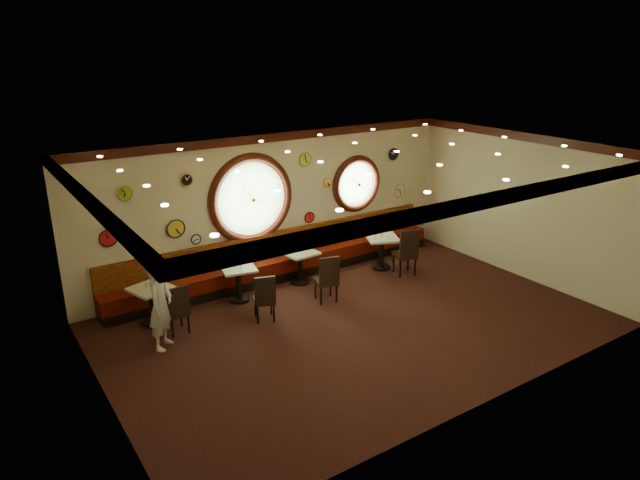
# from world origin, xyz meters

# --- Properties ---
(floor) EXTENTS (9.00, 6.00, 0.00)m
(floor) POSITION_xyz_m (0.00, 0.00, 0.00)
(floor) COLOR black
(floor) RESTS_ON ground
(ceiling) EXTENTS (9.00, 6.00, 0.02)m
(ceiling) POSITION_xyz_m (0.00, 0.00, 3.20)
(ceiling) COLOR gold
(ceiling) RESTS_ON wall_back
(wall_back) EXTENTS (9.00, 0.02, 3.20)m
(wall_back) POSITION_xyz_m (0.00, 3.00, 1.60)
(wall_back) COLOR beige
(wall_back) RESTS_ON floor
(wall_front) EXTENTS (9.00, 0.02, 3.20)m
(wall_front) POSITION_xyz_m (0.00, -3.00, 1.60)
(wall_front) COLOR beige
(wall_front) RESTS_ON floor
(wall_left) EXTENTS (0.02, 6.00, 3.20)m
(wall_left) POSITION_xyz_m (-4.50, 0.00, 1.60)
(wall_left) COLOR beige
(wall_left) RESTS_ON floor
(wall_right) EXTENTS (0.02, 6.00, 3.20)m
(wall_right) POSITION_xyz_m (4.50, 0.00, 1.60)
(wall_right) COLOR beige
(wall_right) RESTS_ON floor
(molding_back) EXTENTS (9.00, 0.10, 0.18)m
(molding_back) POSITION_xyz_m (0.00, 2.95, 3.11)
(molding_back) COLOR #37100A
(molding_back) RESTS_ON wall_back
(molding_front) EXTENTS (9.00, 0.10, 0.18)m
(molding_front) POSITION_xyz_m (0.00, -2.95, 3.11)
(molding_front) COLOR #37100A
(molding_front) RESTS_ON wall_back
(molding_left) EXTENTS (0.10, 6.00, 0.18)m
(molding_left) POSITION_xyz_m (-4.45, 0.00, 3.11)
(molding_left) COLOR #37100A
(molding_left) RESTS_ON wall_back
(molding_right) EXTENTS (0.10, 6.00, 0.18)m
(molding_right) POSITION_xyz_m (4.45, 0.00, 3.11)
(molding_right) COLOR #37100A
(molding_right) RESTS_ON wall_back
(banquette_base) EXTENTS (8.00, 0.55, 0.20)m
(banquette_base) POSITION_xyz_m (0.00, 2.72, 0.10)
(banquette_base) COLOR black
(banquette_base) RESTS_ON floor
(banquette_seat) EXTENTS (8.00, 0.55, 0.30)m
(banquette_seat) POSITION_xyz_m (0.00, 2.72, 0.35)
(banquette_seat) COLOR #540E07
(banquette_seat) RESTS_ON banquette_base
(banquette_back) EXTENTS (8.00, 0.10, 0.55)m
(banquette_back) POSITION_xyz_m (0.00, 2.94, 0.75)
(banquette_back) COLOR #5B0A07
(banquette_back) RESTS_ON wall_back
(porthole_left_glass) EXTENTS (1.66, 0.02, 1.66)m
(porthole_left_glass) POSITION_xyz_m (-0.60, 3.00, 1.85)
(porthole_left_glass) COLOR #7BAD68
(porthole_left_glass) RESTS_ON wall_back
(porthole_left_frame) EXTENTS (1.98, 0.18, 1.98)m
(porthole_left_frame) POSITION_xyz_m (-0.60, 2.98, 1.85)
(porthole_left_frame) COLOR #37100A
(porthole_left_frame) RESTS_ON wall_back
(porthole_left_ring) EXTENTS (1.61, 0.03, 1.61)m
(porthole_left_ring) POSITION_xyz_m (-0.60, 2.95, 1.85)
(porthole_left_ring) COLOR gold
(porthole_left_ring) RESTS_ON wall_back
(porthole_right_glass) EXTENTS (1.10, 0.02, 1.10)m
(porthole_right_glass) POSITION_xyz_m (2.20, 3.00, 1.80)
(porthole_right_glass) COLOR #7BAD68
(porthole_right_glass) RESTS_ON wall_back
(porthole_right_frame) EXTENTS (1.38, 0.18, 1.38)m
(porthole_right_frame) POSITION_xyz_m (2.20, 2.98, 1.80)
(porthole_right_frame) COLOR #37100A
(porthole_right_frame) RESTS_ON wall_back
(porthole_right_ring) EXTENTS (1.09, 0.03, 1.09)m
(porthole_right_ring) POSITION_xyz_m (2.20, 2.95, 1.80)
(porthole_right_ring) COLOR gold
(porthole_right_ring) RESTS_ON wall_back
(wall_clock_0) EXTENTS (0.36, 0.03, 0.36)m
(wall_clock_0) POSITION_xyz_m (-2.30, 2.96, 1.50)
(wall_clock_0) COLOR yellow
(wall_clock_0) RESTS_ON wall_back
(wall_clock_1) EXTENTS (0.26, 0.03, 0.26)m
(wall_clock_1) POSITION_xyz_m (-3.20, 2.96, 2.35)
(wall_clock_1) COLOR #88CB28
(wall_clock_1) RESTS_ON wall_back
(wall_clock_2) EXTENTS (0.24, 0.03, 0.24)m
(wall_clock_2) POSITION_xyz_m (0.85, 2.96, 1.20)
(wall_clock_2) COLOR red
(wall_clock_2) RESTS_ON wall_back
(wall_clock_3) EXTENTS (0.24, 0.03, 0.24)m
(wall_clock_3) POSITION_xyz_m (-2.00, 2.96, 2.45)
(wall_clock_3) COLOR black
(wall_clock_3) RESTS_ON wall_back
(wall_clock_4) EXTENTS (0.34, 0.03, 0.34)m
(wall_clock_4) POSITION_xyz_m (3.55, 2.96, 1.45)
(wall_clock_4) COLOR silver
(wall_clock_4) RESTS_ON wall_back
(wall_clock_5) EXTENTS (0.22, 0.03, 0.22)m
(wall_clock_5) POSITION_xyz_m (1.35, 2.96, 1.95)
(wall_clock_5) COLOR #F7D752
(wall_clock_5) RESTS_ON wall_back
(wall_clock_6) EXTENTS (0.28, 0.03, 0.28)m
(wall_clock_6) POSITION_xyz_m (3.30, 2.96, 2.40)
(wall_clock_6) COLOR black
(wall_clock_6) RESTS_ON wall_back
(wall_clock_7) EXTENTS (0.30, 0.03, 0.30)m
(wall_clock_7) POSITION_xyz_m (0.75, 2.96, 2.55)
(wall_clock_7) COLOR #ADDA44
(wall_clock_7) RESTS_ON wall_back
(wall_clock_8) EXTENTS (0.32, 0.03, 0.32)m
(wall_clock_8) POSITION_xyz_m (-3.60, 2.96, 1.55)
(wall_clock_8) COLOR red
(wall_clock_8) RESTS_ON wall_back
(wall_clock_9) EXTENTS (0.20, 0.03, 0.20)m
(wall_clock_9) POSITION_xyz_m (-1.90, 2.96, 1.20)
(wall_clock_9) COLOR white
(wall_clock_9) RESTS_ON wall_back
(table_a) EXTENTS (0.84, 0.84, 0.74)m
(table_a) POSITION_xyz_m (-3.15, 2.14, 0.47)
(table_a) COLOR black
(table_a) RESTS_ON floor
(table_b) EXTENTS (0.79, 0.79, 0.73)m
(table_b) POSITION_xyz_m (-1.36, 2.16, 0.46)
(table_b) COLOR black
(table_b) RESTS_ON floor
(table_c) EXTENTS (0.72, 0.72, 0.73)m
(table_c) POSITION_xyz_m (0.15, 2.24, 0.46)
(table_c) COLOR black
(table_c) RESTS_ON floor
(table_d) EXTENTS (0.93, 0.93, 0.77)m
(table_d) POSITION_xyz_m (2.17, 1.92, 0.49)
(table_d) COLOR black
(table_d) RESTS_ON floor
(chair_a) EXTENTS (0.43, 0.43, 0.59)m
(chair_a) POSITION_xyz_m (-2.90, 1.48, 0.55)
(chair_a) COLOR black
(chair_a) RESTS_ON floor
(chair_b) EXTENTS (0.50, 0.50, 0.58)m
(chair_b) POSITION_xyz_m (-1.36, 1.06, 0.54)
(chair_b) COLOR black
(chair_b) RESTS_ON floor
(chair_c) EXTENTS (0.51, 0.51, 0.62)m
(chair_c) POSITION_xyz_m (0.09, 1.10, 0.58)
(chair_c) COLOR black
(chair_c) RESTS_ON floor
(chair_d) EXTENTS (0.57, 0.57, 0.68)m
(chair_d) POSITION_xyz_m (2.36, 1.27, 0.63)
(chair_d) COLOR black
(chair_d) RESTS_ON floor
(condiment_a_salt) EXTENTS (0.03, 0.03, 0.09)m
(condiment_a_salt) POSITION_xyz_m (-3.22, 2.19, 0.79)
(condiment_a_salt) COLOR silver
(condiment_a_salt) RESTS_ON table_a
(condiment_b_salt) EXTENTS (0.03, 0.03, 0.10)m
(condiment_b_salt) POSITION_xyz_m (-1.41, 2.21, 0.78)
(condiment_b_salt) COLOR silver
(condiment_b_salt) RESTS_ON table_b
(condiment_c_salt) EXTENTS (0.03, 0.03, 0.10)m
(condiment_c_salt) POSITION_xyz_m (0.09, 2.34, 0.78)
(condiment_c_salt) COLOR silver
(condiment_c_salt) RESTS_ON table_c
(condiment_d_salt) EXTENTS (0.04, 0.04, 0.11)m
(condiment_d_salt) POSITION_xyz_m (2.03, 1.99, 0.83)
(condiment_d_salt) COLOR silver
(condiment_d_salt) RESTS_ON table_d
(condiment_a_pepper) EXTENTS (0.04, 0.04, 0.11)m
(condiment_a_pepper) POSITION_xyz_m (-3.08, 2.15, 0.79)
(condiment_a_pepper) COLOR silver
(condiment_a_pepper) RESTS_ON table_a
(condiment_b_pepper) EXTENTS (0.03, 0.03, 0.09)m
(condiment_b_pepper) POSITION_xyz_m (-1.34, 2.09, 0.78)
(condiment_b_pepper) COLOR silver
(condiment_b_pepper) RESTS_ON table_b
(condiment_c_pepper) EXTENTS (0.04, 0.04, 0.10)m
(condiment_c_pepper) POSITION_xyz_m (0.15, 2.23, 0.78)
(condiment_c_pepper) COLOR #B8B8BC
(condiment_c_pepper) RESTS_ON table_c
(condiment_d_pepper) EXTENTS (0.04, 0.04, 0.10)m
(condiment_d_pepper) POSITION_xyz_m (2.17, 1.93, 0.82)
(condiment_d_pepper) COLOR silver
(condiment_d_pepper) RESTS_ON table_d
(condiment_a_bottle) EXTENTS (0.05, 0.05, 0.17)m
(condiment_a_bottle) POSITION_xyz_m (-3.10, 2.19, 0.83)
(condiment_a_bottle) COLOR gold
(condiment_a_bottle) RESTS_ON table_a
(condiment_b_bottle) EXTENTS (0.05, 0.05, 0.15)m
(condiment_b_bottle) POSITION_xyz_m (-1.28, 2.21, 0.81)
(condiment_b_bottle) COLOR yellow
(condiment_b_bottle) RESTS_ON table_b
(condiment_c_bottle) EXTENTS (0.04, 0.04, 0.14)m
(condiment_c_bottle) POSITION_xyz_m (0.21, 2.34, 0.80)
(condiment_c_bottle) COLOR gold
(condiment_c_bottle) RESTS_ON table_c
(condiment_d_bottle) EXTENTS (0.05, 0.05, 0.16)m
(condiment_d_bottle) POSITION_xyz_m (2.22, 2.02, 0.85)
(condiment_d_bottle) COLOR gold
(condiment_d_bottle) RESTS_ON table_d
(waiter) EXTENTS (0.66, 0.68, 1.57)m
(waiter) POSITION_xyz_m (-3.28, 1.19, 0.79)
(waiter) COLOR silver
(waiter) RESTS_ON floor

